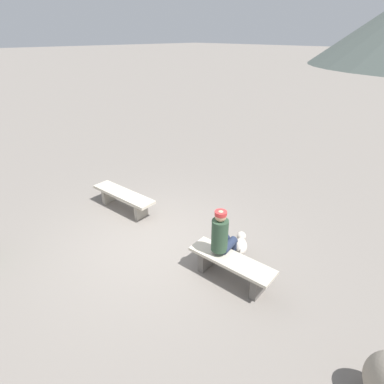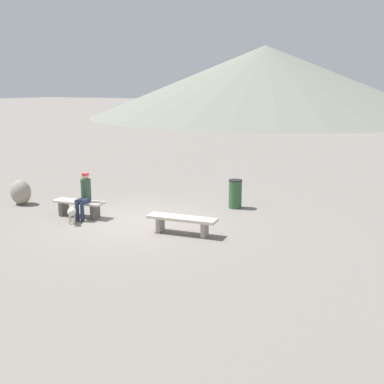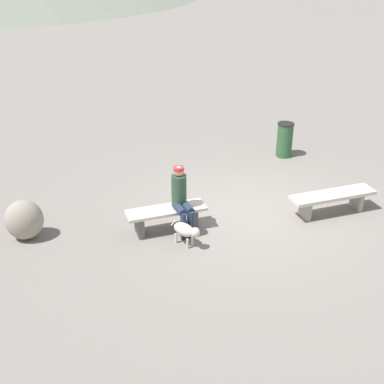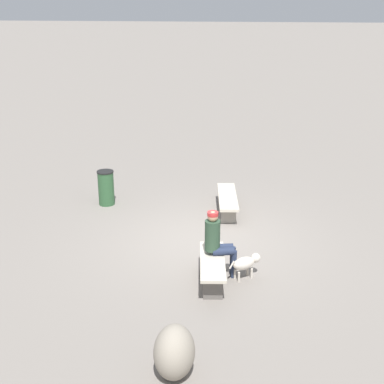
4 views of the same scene
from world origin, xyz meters
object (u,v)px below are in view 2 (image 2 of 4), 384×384
at_px(bench_left, 182,221).
at_px(boulder, 21,192).
at_px(dog, 72,212).
at_px(trash_bin, 235,194).
at_px(bench_right, 79,206).
at_px(seated_person, 84,193).

distance_m(bench_left, boulder, 6.05).
bearing_deg(dog, boulder, -143.37).
bearing_deg(dog, trash_bin, 101.08).
height_order(trash_bin, boulder, trash_bin).
bearing_deg(boulder, trash_bin, -156.31).
relative_size(bench_right, seated_person, 1.20).
xyz_separation_m(trash_bin, boulder, (6.23, 2.73, -0.05)).
bearing_deg(trash_bin, boulder, 23.69).
height_order(bench_right, dog, bench_right).
relative_size(bench_left, trash_bin, 2.08).
bearing_deg(boulder, bench_right, 173.72).
relative_size(bench_left, dog, 3.19).
bearing_deg(dog, seated_person, 141.52).
bearing_deg(boulder, dog, 162.85).
bearing_deg(bench_left, bench_right, -7.48).
xyz_separation_m(bench_left, dog, (3.16, 0.54, -0.03)).
xyz_separation_m(seated_person, boulder, (2.90, -0.36, -0.34)).
xyz_separation_m(seated_person, dog, (0.02, 0.53, -0.43)).
xyz_separation_m(dog, trash_bin, (-3.34, -3.62, 0.13)).
bearing_deg(boulder, bench_left, 176.73).
xyz_separation_m(bench_right, boulder, (2.63, -0.29, 0.06)).
distance_m(bench_left, trash_bin, 3.08).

